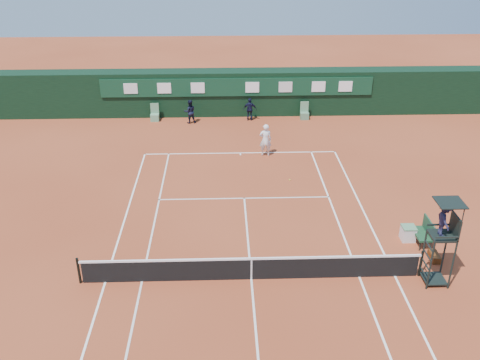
% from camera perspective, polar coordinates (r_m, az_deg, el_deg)
% --- Properties ---
extents(ground, '(90.00, 90.00, 0.00)m').
position_cam_1_polar(ground, '(20.54, 1.21, -10.52)').
color(ground, '#A64627').
rests_on(ground, ground).
extents(court_lines, '(11.05, 23.85, 0.01)m').
position_cam_1_polar(court_lines, '(20.53, 1.21, -10.51)').
color(court_lines, white).
rests_on(court_lines, ground).
extents(tennis_net, '(12.90, 0.10, 1.10)m').
position_cam_1_polar(tennis_net, '(20.23, 1.23, -9.37)').
color(tennis_net, black).
rests_on(tennis_net, ground).
extents(back_wall, '(40.00, 1.65, 3.00)m').
position_cam_1_polar(back_wall, '(36.76, -0.34, 9.35)').
color(back_wall, black).
rests_on(back_wall, ground).
extents(linesman_chair_left, '(0.55, 0.50, 1.15)m').
position_cam_1_polar(linesman_chair_left, '(36.21, -9.07, 6.76)').
color(linesman_chair_left, '#62966E').
rests_on(linesman_chair_left, ground).
extents(linesman_chair_right, '(0.55, 0.50, 1.15)m').
position_cam_1_polar(linesman_chair_right, '(36.34, 6.88, 6.98)').
color(linesman_chair_right, '#54815F').
rests_on(linesman_chair_right, ground).
extents(umpire_chair, '(0.96, 0.95, 3.42)m').
position_cam_1_polar(umpire_chair, '(20.34, 20.91, -4.58)').
color(umpire_chair, black).
rests_on(umpire_chair, ground).
extents(player_bench, '(0.56, 1.20, 1.10)m').
position_cam_1_polar(player_bench, '(23.51, 19.09, -5.15)').
color(player_bench, '#1A4125').
rests_on(player_bench, ground).
extents(tennis_bag, '(0.33, 0.74, 0.27)m').
position_cam_1_polar(tennis_bag, '(22.85, 20.02, -7.68)').
color(tennis_bag, black).
rests_on(tennis_bag, ground).
extents(cooler, '(0.57, 0.57, 0.65)m').
position_cam_1_polar(cooler, '(23.68, 17.49, -5.43)').
color(cooler, silver).
rests_on(cooler, ground).
extents(tennis_ball, '(0.07, 0.07, 0.07)m').
position_cam_1_polar(tennis_ball, '(27.75, 5.33, 0.02)').
color(tennis_ball, yellow).
rests_on(tennis_ball, ground).
extents(player, '(0.70, 0.48, 1.88)m').
position_cam_1_polar(player, '(30.23, 2.73, 4.28)').
color(player, white).
rests_on(player, ground).
extents(ball_kid_left, '(0.86, 0.73, 1.57)m').
position_cam_1_polar(ball_kid_left, '(35.34, -5.37, 7.28)').
color(ball_kid_left, black).
rests_on(ball_kid_left, ground).
extents(ball_kid_right, '(0.92, 0.45, 1.52)m').
position_cam_1_polar(ball_kid_right, '(35.68, 1.06, 7.55)').
color(ball_kid_right, black).
rests_on(ball_kid_right, ground).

